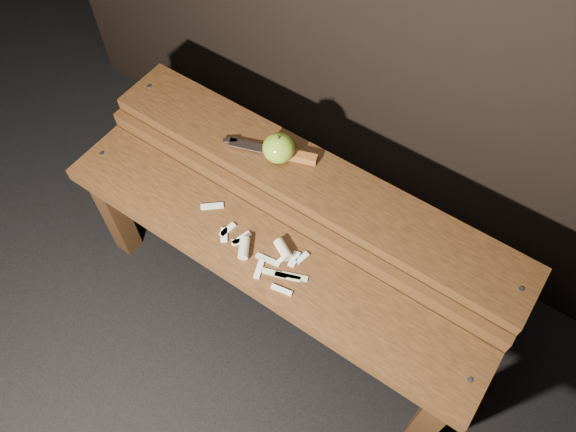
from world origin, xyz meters
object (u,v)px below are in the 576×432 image
Objects in this scene: bench_rear_tier at (310,196)px; apple at (279,148)px; knife at (285,153)px; bench_front_tier at (261,268)px.

apple reaches higher than bench_rear_tier.
bench_rear_tier is 4.80× the size of knife.
apple is at bearing 177.64° from bench_rear_tier.
apple reaches higher than knife.
bench_rear_tier is at bearing -10.17° from knife.
knife is (-0.09, 0.24, 0.16)m from bench_front_tier.
bench_rear_tier is at bearing 90.00° from bench_front_tier.
bench_front_tier is 1.00× the size of bench_rear_tier.
bench_rear_tier is at bearing -2.36° from apple.
bench_front_tier is 13.69× the size of apple.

